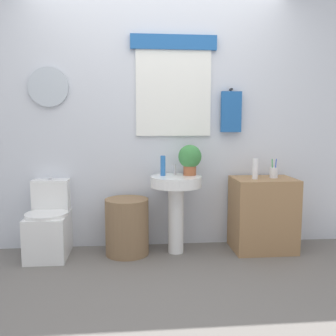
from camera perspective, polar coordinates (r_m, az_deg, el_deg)
name	(u,v)px	position (r m, az deg, el deg)	size (l,w,h in m)	color
ground_plane	(167,293)	(2.88, -0.12, -18.68)	(8.00, 8.00, 0.00)	slate
back_wall	(157,116)	(3.74, -1.70, 7.94)	(4.40, 0.18, 2.60)	silver
toilet	(49,226)	(3.69, -17.85, -8.57)	(0.38, 0.51, 0.72)	white
laundry_hamper	(127,227)	(3.58, -6.33, -8.96)	(0.41, 0.41, 0.53)	#846647
pedestal_sink	(176,196)	(3.53, 1.24, -4.37)	(0.48, 0.48, 0.74)	white
faucet	(175,169)	(3.61, 1.03, -0.21)	(0.03, 0.03, 0.10)	silver
wooden_cabinet	(263,214)	(3.76, 14.39, -6.91)	(0.59, 0.44, 0.71)	#9E754C
soap_bottle	(163,166)	(3.52, -0.78, 0.36)	(0.05, 0.05, 0.19)	#2D6BB7
potted_plant	(190,158)	(3.55, 3.39, 1.56)	(0.22, 0.22, 0.29)	#AD5B38
lotion_bottle	(255,169)	(3.61, 13.29, -0.14)	(0.05, 0.05, 0.19)	white
toothbrush_cup	(274,172)	(3.74, 15.98, -0.66)	(0.08, 0.08, 0.19)	silver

